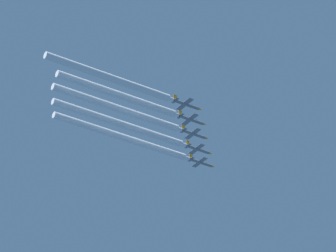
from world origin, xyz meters
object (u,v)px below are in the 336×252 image
(jet_third_echelon, at_px, (194,134))
(jet_fourth_echelon, at_px, (192,120))
(jet_second_echelon, at_px, (198,149))
(jet_fifth_echelon, at_px, (187,105))
(jet_lead, at_px, (201,163))

(jet_third_echelon, distance_m, jet_fourth_echelon, 11.37)
(jet_second_echelon, relative_size, jet_fifth_echelon, 1.00)
(jet_lead, bearing_deg, jet_fourth_echelon, -39.42)
(jet_lead, height_order, jet_second_echelon, jet_lead)
(jet_third_echelon, xyz_separation_m, jet_fourth_echelon, (8.83, -7.02, -1.41))
(jet_third_echelon, bearing_deg, jet_lead, 140.12)
(jet_lead, xyz_separation_m, jet_second_echelon, (8.52, -7.01, -1.09))
(jet_lead, bearing_deg, jet_second_echelon, -39.43)
(jet_third_echelon, height_order, jet_fourth_echelon, jet_third_echelon)
(jet_second_echelon, relative_size, jet_fourth_echelon, 1.00)
(jet_second_echelon, relative_size, jet_third_echelon, 1.00)
(jet_second_echelon, bearing_deg, jet_fifth_echelon, -40.19)
(jet_lead, xyz_separation_m, jet_fifth_echelon, (34.98, -29.35, -4.97))
(jet_lead, distance_m, jet_fourth_echelon, 34.76)
(jet_second_echelon, distance_m, jet_fifth_echelon, 34.84)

